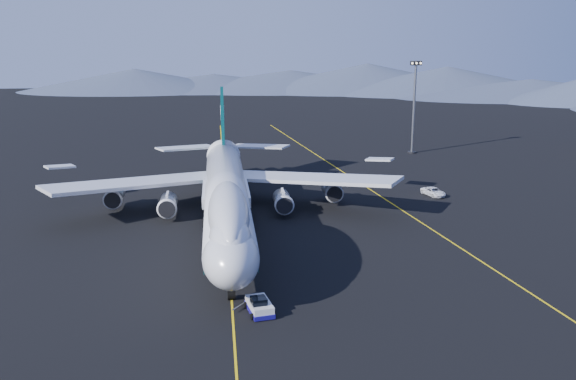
{
  "coord_description": "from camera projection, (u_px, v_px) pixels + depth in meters",
  "views": [
    {
      "loc": [
        -1.17,
        -95.87,
        30.77
      ],
      "look_at": [
        9.65,
        0.62,
        6.0
      ],
      "focal_mm": 40.0,
      "sensor_mm": 36.0,
      "label": 1
    }
  ],
  "objects": [
    {
      "name": "ground",
      "position": [
        227.0,
        230.0,
        100.05
      ],
      "size": [
        500.0,
        500.0,
        0.0
      ],
      "primitive_type": "plane",
      "color": "black",
      "rests_on": "ground"
    },
    {
      "name": "taxiway_line_main",
      "position": [
        227.0,
        230.0,
        100.05
      ],
      "size": [
        0.25,
        220.0,
        0.01
      ],
      "primitive_type": "cube",
      "color": "yellow",
      "rests_on": "ground"
    },
    {
      "name": "taxiway_line_side",
      "position": [
        397.0,
        207.0,
        112.92
      ],
      "size": [
        28.08,
        198.09,
        0.01
      ],
      "primitive_type": "cube",
      "rotation": [
        0.0,
        0.0,
        0.14
      ],
      "color": "yellow",
      "rests_on": "ground"
    },
    {
      "name": "boeing_747",
      "position": [
        226.0,
        194.0,
        98.65
      ],
      "size": [
        59.62,
        72.43,
        19.37
      ],
      "color": "silver",
      "rests_on": "ground"
    },
    {
      "name": "pushback_tug",
      "position": [
        260.0,
        307.0,
        70.99
      ],
      "size": [
        3.37,
        5.05,
        2.04
      ],
      "rotation": [
        0.0,
        0.0,
        0.19
      ],
      "color": "silver",
      "rests_on": "ground"
    },
    {
      "name": "service_van",
      "position": [
        433.0,
        192.0,
        120.16
      ],
      "size": [
        4.0,
        5.96,
        1.52
      ],
      "primitive_type": "imported",
      "rotation": [
        0.0,
        0.0,
        0.29
      ],
      "color": "white",
      "rests_on": "ground"
    },
    {
      "name": "floodlight_mast",
      "position": [
        414.0,
        107.0,
        158.22
      ],
      "size": [
        2.81,
        2.11,
        22.73
      ],
      "rotation": [
        0.0,
        0.0,
        0.3
      ],
      "color": "black",
      "rests_on": "ground"
    }
  ]
}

